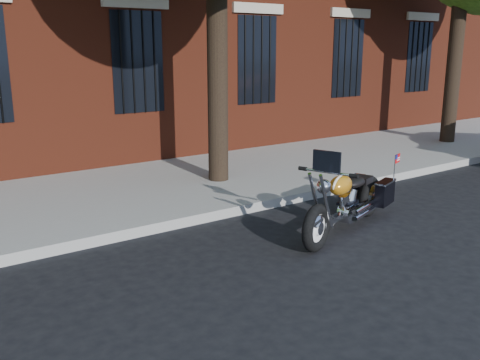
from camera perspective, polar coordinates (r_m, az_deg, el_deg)
ground at (r=7.33m, az=6.93°, el=-6.10°), size 120.00×120.00×0.00m
curb at (r=8.32m, az=0.56°, el=-2.98°), size 40.00×0.16×0.15m
sidewalk at (r=9.85m, az=-5.88°, el=-0.35°), size 40.00×3.60×0.15m
motorcycle at (r=7.59m, az=11.64°, el=-2.21°), size 2.46×1.21×1.25m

